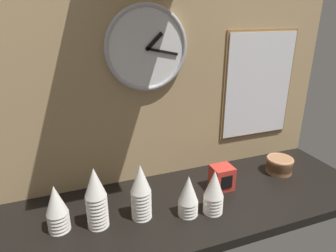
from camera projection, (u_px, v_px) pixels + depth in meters
ground_plane at (194, 202)px, 1.32m from camera, size 1.60×0.56×0.04m
wall_tiled_back at (173, 68)px, 1.35m from camera, size 1.60×0.03×1.05m
cup_stack_left at (96, 198)px, 1.10m from camera, size 0.08×0.08×0.25m
cup_stack_center at (188, 195)px, 1.18m from camera, size 0.08×0.08×0.17m
cup_stack_far_left at (57, 208)px, 1.09m from camera, size 0.08×0.08×0.19m
cup_stack_center_left at (141, 191)px, 1.15m from camera, size 0.08×0.08×0.23m
cup_stack_center_right at (214, 192)px, 1.19m from camera, size 0.08×0.08×0.19m
bowl_stack_far_right at (279, 164)px, 1.51m from camera, size 0.13×0.13×0.08m
wall_clock at (147, 49)px, 1.25m from camera, size 0.36×0.03×0.36m
menu_board at (258, 85)px, 1.52m from camera, size 0.41×0.01×0.55m
napkin_dispenser at (222, 178)px, 1.37m from camera, size 0.10×0.09×0.11m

